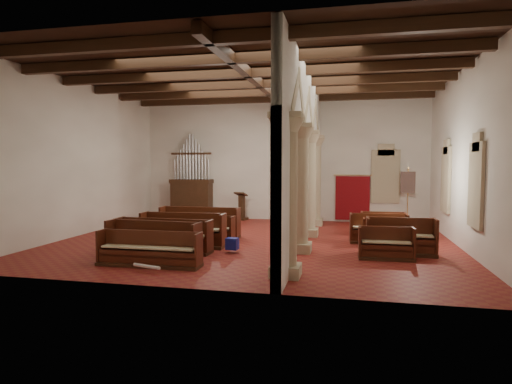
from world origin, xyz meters
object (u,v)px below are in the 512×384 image
object	(u,v)px
pipe_organ	(192,192)
lectern	(242,208)
processional_banner	(408,208)
aisle_pew_0	(386,248)
nave_pew_0	(149,255)

from	to	relation	value
pipe_organ	lectern	distance (m)	2.74
lectern	pipe_organ	bearing A→B (deg)	-163.12
processional_banner	aisle_pew_0	xyz separation A→B (m)	(-1.45, -6.75, -0.51)
pipe_organ	nave_pew_0	distance (m)	10.07
aisle_pew_0	lectern	bearing A→B (deg)	128.91
processional_banner	aisle_pew_0	bearing A→B (deg)	-85.33
lectern	nave_pew_0	distance (m)	9.71
pipe_organ	processional_banner	bearing A→B (deg)	-3.90
processional_banner	nave_pew_0	size ratio (longest dim) A/B	0.90
nave_pew_0	lectern	bearing A→B (deg)	88.49
pipe_organ	lectern	xyz separation A→B (m)	(2.63, -0.01, -0.79)
nave_pew_0	aisle_pew_0	world-z (taller)	nave_pew_0
pipe_organ	aisle_pew_0	xyz separation A→B (m)	(8.93, -7.46, -1.05)
pipe_organ	processional_banner	distance (m)	10.41
nave_pew_0	aisle_pew_0	distance (m)	6.86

